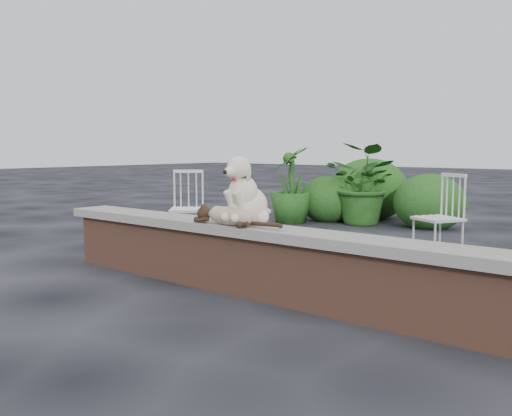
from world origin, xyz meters
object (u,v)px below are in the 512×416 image
Objects in this scene: dog at (249,190)px; cat at (230,215)px; chair_b at (438,217)px; potted_plant_b at (291,185)px; potted_plant_a at (365,184)px; chair_a at (188,208)px.

dog is 0.56× the size of cat.
potted_plant_b is at bearing -176.40° from chair_b.
dog reaches higher than chair_b.
potted_plant_a is at bearing 28.47° from potted_plant_b.
potted_plant_b is at bearing 124.24° from dog.
cat is 2.62m from chair_b.
dog is 0.62× the size of chair_a.
potted_plant_b reaches higher than cat.
chair_b reaches higher than cat.
chair_a is 0.73× the size of potted_plant_a.
potted_plant_b is (-2.32, 3.80, -0.26)m from dog.
dog is 4.46m from potted_plant_b.
potted_plant_a is at bearing 109.20° from dog.
dog is at bearing -73.65° from potted_plant_a.
chair_b is at bearing -25.72° from potted_plant_b.
cat is at bearing -60.46° from potted_plant_b.
potted_plant_a is at bearing 34.49° from chair_a.
cat is 1.11× the size of chair_a.
chair_b is at bearing 76.25° from dog.
cat is at bearing -76.81° from chair_a.
potted_plant_a reaches higher than dog.
dog is at bearing -58.61° from potted_plant_b.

